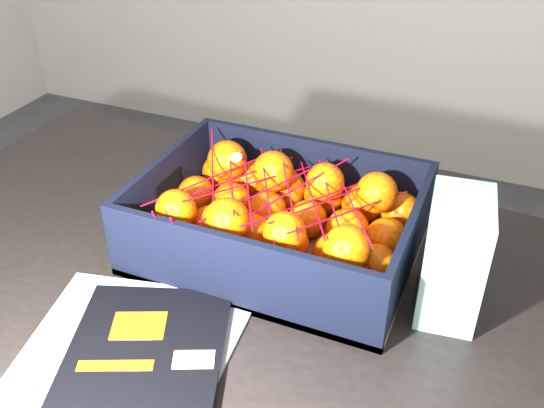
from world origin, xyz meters
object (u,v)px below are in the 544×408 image
at_px(table, 200,312).
at_px(produce_crate, 279,230).
at_px(magazine_stack, 130,357).
at_px(retail_carton, 454,257).

xyz_separation_m(table, produce_crate, (0.11, 0.10, 0.14)).
xyz_separation_m(magazine_stack, retail_carton, (0.37, 0.28, 0.08)).
bearing_deg(retail_carton, produce_crate, 166.52).
height_order(magazine_stack, produce_crate, produce_crate).
distance_m(magazine_stack, produce_crate, 0.33).
bearing_deg(retail_carton, table, -177.38).
height_order(table, produce_crate, produce_crate).
relative_size(magazine_stack, retail_carton, 1.83).
bearing_deg(produce_crate, table, -137.53).
bearing_deg(produce_crate, magazine_stack, -106.12).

